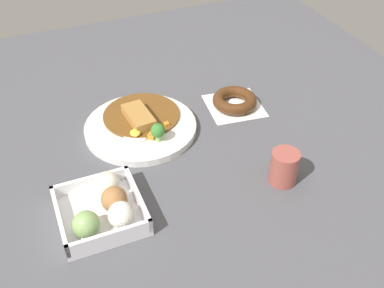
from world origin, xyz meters
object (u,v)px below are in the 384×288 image
(curry_plate, at_px, (141,125))
(chocolate_ring_donut, at_px, (235,101))
(coffee_mug, at_px, (284,167))
(donut_box, at_px, (104,209))

(curry_plate, xyz_separation_m, chocolate_ring_donut, (0.00, -0.26, 0.00))
(chocolate_ring_donut, bearing_deg, coffee_mug, 173.75)
(curry_plate, xyz_separation_m, donut_box, (-0.25, 0.16, 0.01))
(coffee_mug, bearing_deg, chocolate_ring_donut, -6.25)
(donut_box, bearing_deg, chocolate_ring_donut, -58.57)
(curry_plate, relative_size, coffee_mug, 3.58)
(donut_box, height_order, coffee_mug, coffee_mug)
(curry_plate, height_order, donut_box, same)
(curry_plate, bearing_deg, donut_box, 148.26)
(donut_box, bearing_deg, curry_plate, -31.74)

